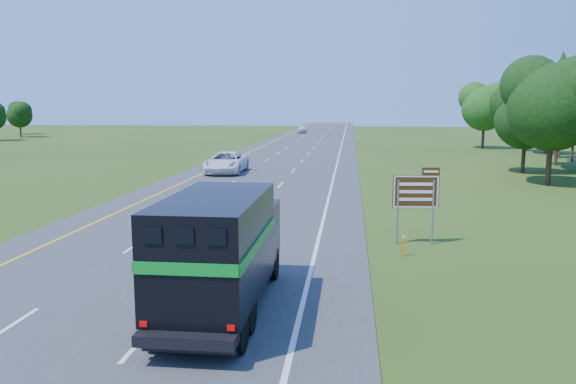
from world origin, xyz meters
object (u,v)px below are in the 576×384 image
white_suv (226,162)px  horse_truck (221,248)px  exit_sign (417,195)px  far_car (302,129)px

white_suv → horse_truck: bearing=-78.7°
horse_truck → white_suv: 32.56m
white_suv → exit_sign: size_ratio=2.02×
far_car → exit_sign: bearing=-85.0°
horse_truck → exit_sign: (6.17, 8.45, 0.26)m
horse_truck → white_suv: horse_truck is taller
white_suv → exit_sign: exit_sign is taller
horse_truck → far_car: bearing=93.8°
white_suv → far_car: 71.04m
horse_truck → white_suv: bearing=102.4°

